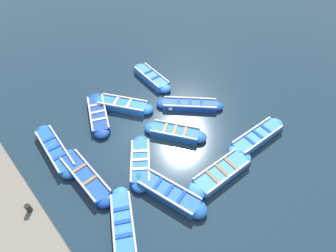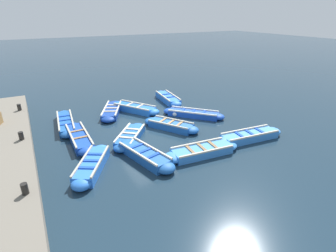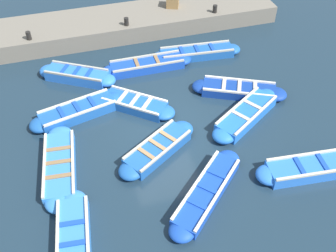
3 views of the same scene
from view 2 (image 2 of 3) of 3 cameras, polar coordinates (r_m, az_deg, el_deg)
ground_plane at (r=14.08m, az=-4.24°, el=-0.66°), size 120.00×120.00×0.00m
boat_inner_gap at (r=10.88m, az=-16.20°, el=-8.19°), size 2.27×3.11×0.47m
boat_end_of_row at (r=15.76m, az=5.51°, el=2.67°), size 3.06×3.21×0.39m
boat_outer_right at (r=14.03m, az=0.63°, el=0.13°), size 2.36×3.12×0.43m
boat_alongside at (r=11.22m, az=-5.14°, el=-6.28°), size 1.57×3.56×0.46m
boat_far_corner at (r=11.61m, az=7.36°, el=-5.41°), size 3.61×1.19×0.41m
boat_outer_left at (r=16.64m, az=-7.25°, el=3.85°), size 2.55×3.38×0.46m
boat_stern_in at (r=12.95m, az=-8.22°, el=-2.27°), size 2.59×2.91×0.40m
boat_centre at (r=18.48m, az=-0.04°, el=6.04°), size 1.12×3.50×0.45m
boat_near_quay at (r=13.43m, az=17.30°, el=-2.11°), size 3.75×1.15×0.43m
boat_broadside at (r=15.41m, az=-21.39°, el=0.63°), size 1.07×3.88×0.42m
boat_tucked at (r=13.38m, az=-18.75°, el=-2.41°), size 0.82×3.74×0.43m
boat_drifting at (r=16.55m, az=-12.11°, el=3.27°), size 2.30×3.56×0.40m
bollard_north at (r=9.04m, az=-28.74°, el=-11.89°), size 0.20×0.20×0.35m
bollard_mid_north at (r=12.71m, az=-29.34°, el=-1.87°), size 0.20×0.20×0.35m
bollard_mid_south at (r=16.60m, az=-29.66°, el=3.57°), size 0.20×0.20×0.35m
buoy_orange_near at (r=15.73m, az=1.52°, el=2.62°), size 0.29×0.29×0.29m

